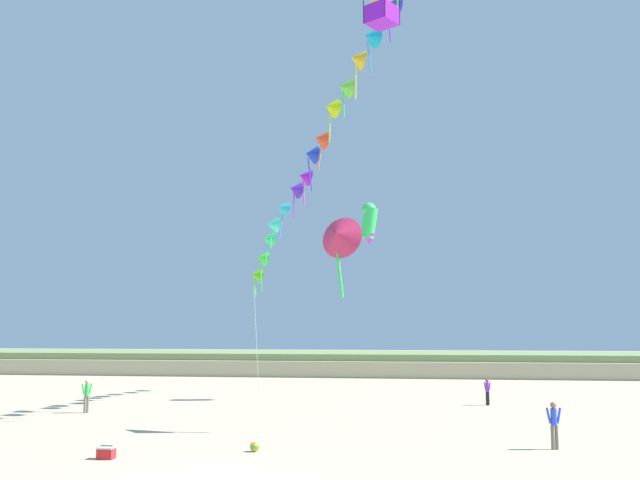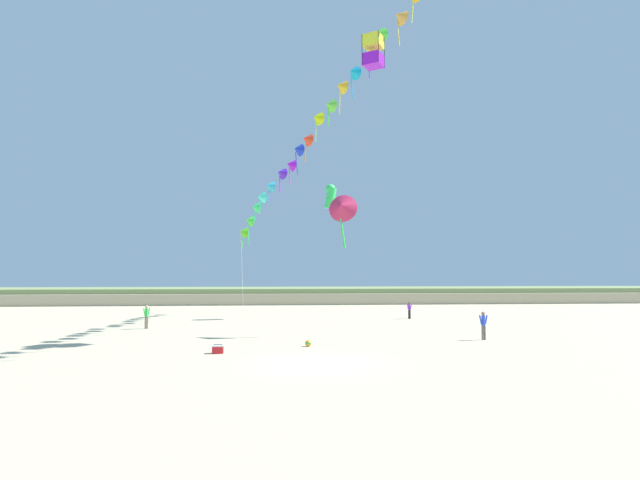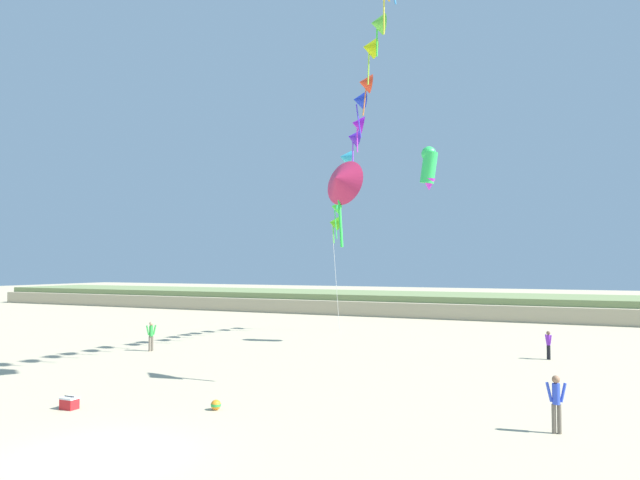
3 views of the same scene
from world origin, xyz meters
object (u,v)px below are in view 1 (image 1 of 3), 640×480
Objects in this scene: beach_cooler at (106,453)px; beach_ball at (255,447)px; person_mid_center at (554,422)px; large_kite_mid_trail at (381,2)px; large_kite_high_solo at (339,236)px; person_near_right at (87,394)px; large_kite_low_lead at (369,222)px; person_near_left at (487,390)px.

beach_ball is at bearing 23.05° from beach_cooler.
person_mid_center is 0.81× the size of large_kite_mid_trail.
large_kite_high_solo is 10.78× the size of beach_ball.
person_near_right is 0.62× the size of large_kite_low_lead.
person_near_left is 0.88× the size of person_mid_center.
large_kite_low_lead is 16.54m from large_kite_mid_trail.
person_near_right is at bearing 160.37° from person_mid_center.
large_kite_low_lead is at bearing 162.45° from person_near_left.
large_kite_mid_trail is (16.31, -5.66, 18.43)m from person_near_right.
large_kite_low_lead reaches higher than beach_ball.
large_kite_low_lead is 24.99m from beach_cooler.
large_kite_low_lead is at bearing 95.95° from large_kite_mid_trail.
large_kite_low_lead is 4.89× the size of beach_cooler.
large_kite_mid_trail reaches higher than large_kite_low_lead.
large_kite_mid_trail reaches higher than person_near_right.
person_mid_center is 3.04× the size of beach_cooler.
large_kite_mid_trail is at bearing -114.42° from person_near_left.
large_kite_low_lead is at bearing 30.57° from person_near_right.
person_mid_center is 0.62× the size of large_kite_low_lead.
large_kite_mid_trail is 6.03× the size of beach_ball.
large_kite_mid_trail reaches higher than large_kite_high_solo.
large_kite_low_lead reaches higher than person_near_left.
large_kite_low_lead is 13.83m from large_kite_high_solo.
large_kite_high_solo is 6.76× the size of beach_cooler.
beach_cooler is at bearing -146.16° from large_kite_mid_trail.
beach_ball is at bearing -137.35° from large_kite_mid_trail.
person_mid_center is 4.85× the size of beach_ball.
person_near_right is at bearing 160.84° from large_kite_mid_trail.
person_near_right is 25.25m from large_kite_mid_trail.
beach_ball is (-4.72, -4.35, -19.26)m from large_kite_mid_trail.
beach_cooler is at bearing -60.76° from person_near_right.
person_near_left is 23.95m from beach_cooler.
person_near_right is at bearing 119.24° from beach_cooler.
large_kite_low_lead reaches higher than person_mid_center.
large_kite_low_lead is 1.29× the size of large_kite_mid_trail.
beach_ball is (11.59, -10.01, -0.84)m from person_near_right.
person_near_left is 14.64m from person_mid_center.
person_near_right is at bearing 161.37° from large_kite_high_solo.
beach_ball is at bearing -121.80° from person_near_left.
beach_ball is at bearing -116.78° from large_kite_high_solo.
large_kite_high_solo is at bearing 158.72° from person_mid_center.
person_near_right reaches higher than beach_ball.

